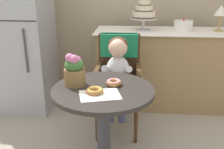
# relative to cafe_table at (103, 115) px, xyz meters

# --- Properties ---
(cafe_table) EXTENTS (0.72, 0.72, 0.72)m
(cafe_table) POSITION_rel_cafe_table_xyz_m (0.00, 0.00, 0.00)
(cafe_table) COLOR #282321
(cafe_table) RESTS_ON ground
(wicker_chair) EXTENTS (0.42, 0.45, 0.95)m
(wicker_chair) POSITION_rel_cafe_table_xyz_m (0.07, 0.71, 0.13)
(wicker_chair) COLOR #472D19
(wicker_chair) RESTS_ON ground
(seated_child) EXTENTS (0.27, 0.32, 0.73)m
(seated_child) POSITION_rel_cafe_table_xyz_m (0.07, 0.55, 0.17)
(seated_child) COLOR silver
(seated_child) RESTS_ON ground
(paper_napkin) EXTENTS (0.30, 0.25, 0.00)m
(paper_napkin) POSITION_rel_cafe_table_xyz_m (-0.01, -0.12, 0.21)
(paper_napkin) COLOR white
(paper_napkin) RESTS_ON cafe_table
(donut_front) EXTENTS (0.11, 0.11, 0.04)m
(donut_front) POSITION_rel_cafe_table_xyz_m (0.07, 0.06, 0.23)
(donut_front) COLOR #936033
(donut_front) RESTS_ON cafe_table
(donut_mid) EXTENTS (0.12, 0.12, 0.04)m
(donut_mid) POSITION_rel_cafe_table_xyz_m (-0.04, -0.09, 0.23)
(donut_mid) COLOR #936033
(donut_mid) RESTS_ON cafe_table
(flower_vase) EXTENTS (0.15, 0.15, 0.24)m
(flower_vase) POSITION_rel_cafe_table_xyz_m (-0.21, 0.05, 0.32)
(flower_vase) COLOR brown
(flower_vase) RESTS_ON cafe_table
(display_counter) EXTENTS (1.56, 0.62, 0.90)m
(display_counter) POSITION_rel_cafe_table_xyz_m (0.55, 1.30, -0.05)
(display_counter) COLOR #93754C
(display_counter) RESTS_ON ground
(tiered_cake_stand) EXTENTS (0.30, 0.30, 0.33)m
(tiered_cake_stand) POSITION_rel_cafe_table_xyz_m (0.31, 1.30, 0.59)
(tiered_cake_stand) COLOR silver
(tiered_cake_stand) RESTS_ON display_counter
(round_layer_cake) EXTENTS (0.21, 0.21, 0.14)m
(round_layer_cake) POSITION_rel_cafe_table_xyz_m (0.75, 1.31, 0.45)
(round_layer_cake) COLOR white
(round_layer_cake) RESTS_ON display_counter
(table_lamp) EXTENTS (0.15, 0.15, 0.28)m
(table_lamp) POSITION_rel_cafe_table_xyz_m (1.15, 1.32, 0.61)
(table_lamp) COLOR #B28C47
(table_lamp) RESTS_ON display_counter
(refrigerator) EXTENTS (0.64, 0.63, 1.70)m
(refrigerator) POSITION_rel_cafe_table_xyz_m (-1.05, 1.10, 0.34)
(refrigerator) COLOR #9EA0A5
(refrigerator) RESTS_ON ground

